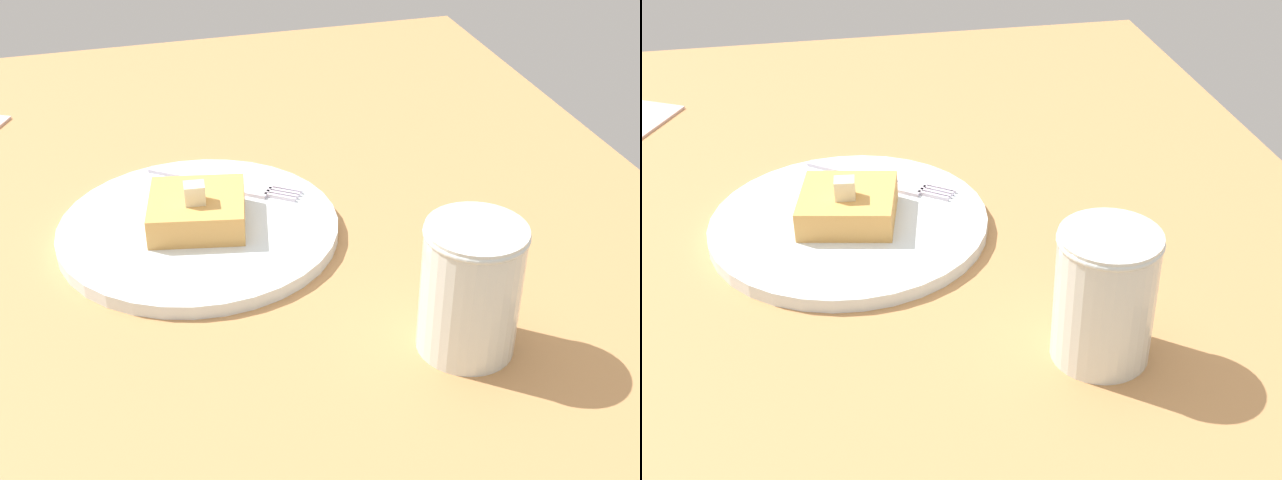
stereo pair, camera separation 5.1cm
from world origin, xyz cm
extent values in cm
cube|color=#B37F4B|center=(0.00, 0.00, 1.36)|extent=(94.57, 94.57, 2.71)
cylinder|color=white|center=(-1.33, 4.32, 3.34)|extent=(25.40, 25.40, 1.25)
torus|color=#2C4D6E|center=(-1.33, 4.32, 3.56)|extent=(25.40, 25.40, 0.80)
cube|color=#D89B4D|center=(-1.33, 4.32, 5.34)|extent=(9.91, 9.77, 2.76)
cube|color=beige|center=(-1.12, 5.20, 7.63)|extent=(1.96, 1.80, 1.81)
cube|color=silver|center=(-2.39, -4.21, 4.14)|extent=(8.64, 6.57, 0.36)
cube|color=silver|center=(-7.58, -0.47, 4.14)|extent=(3.56, 3.42, 0.36)
cube|color=silver|center=(-10.50, 0.61, 4.14)|extent=(2.78, 2.13, 0.36)
cube|color=silver|center=(-10.18, 1.06, 4.14)|extent=(2.78, 2.13, 0.36)
cube|color=silver|center=(-9.86, 1.50, 4.14)|extent=(2.78, 2.13, 0.36)
cube|color=silver|center=(-9.54, 1.95, 4.14)|extent=(2.78, 2.13, 0.36)
cylinder|color=#542B0C|center=(-18.26, 25.51, 6.61)|extent=(6.82, 6.82, 7.79)
cylinder|color=silver|center=(-18.26, 25.51, 7.97)|extent=(7.42, 7.42, 10.52)
torus|color=silver|center=(-18.26, 25.51, 12.78)|extent=(7.62, 7.62, 0.50)
camera|label=1|loc=(6.82, 73.60, 45.93)|focal=50.00mm
camera|label=2|loc=(1.90, 74.77, 45.93)|focal=50.00mm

